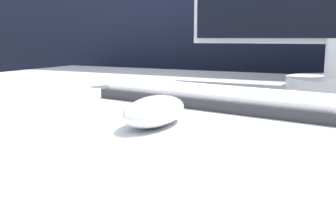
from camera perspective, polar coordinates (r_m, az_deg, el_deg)
name	(u,v)px	position (r m, az deg, el deg)	size (l,w,h in m)	color
partition_panel	(303,77)	(1.32, 19.07, 3.80)	(5.00, 0.03, 1.47)	black
computer_mouse_near	(155,111)	(0.47, -1.91, -0.87)	(0.06, 0.12, 0.04)	silver
keyboard	(218,97)	(0.62, 7.25, 1.14)	(0.41, 0.18, 0.02)	#28282D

